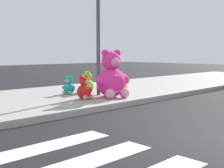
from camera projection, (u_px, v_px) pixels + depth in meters
sidewalk at (55, 98)px, 8.76m from camera, size 28.00×4.40×0.15m
sign_pole at (98, 37)px, 8.69m from camera, size 0.56×0.11×3.20m
plush_pink_large at (112, 78)px, 8.38m from camera, size 1.01×0.95×1.34m
plush_yellow at (122, 85)px, 9.41m from camera, size 0.44×0.42×0.59m
plush_teal at (69, 87)px, 9.04m from camera, size 0.40×0.39×0.56m
plush_lime at (87, 84)px, 9.36m from camera, size 0.48×0.50×0.68m
plush_red at (84, 90)px, 8.04m from camera, size 0.49×0.43×0.64m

